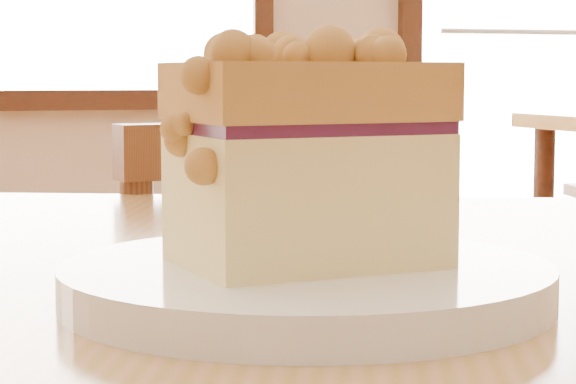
# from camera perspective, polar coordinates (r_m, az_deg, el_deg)

# --- Properties ---
(plate) EXTENTS (0.24, 0.24, 0.02)m
(plate) POSITION_cam_1_polar(r_m,az_deg,el_deg) (0.55, 0.92, -4.74)
(plate) COLOR white
(plate) RESTS_ON cafe_table_main
(cake_slice) EXTENTS (0.14, 0.10, 0.12)m
(cake_slice) POSITION_cam_1_polar(r_m,az_deg,el_deg) (0.54, 0.77, 2.11)
(cake_slice) COLOR #FFEA90
(cake_slice) RESTS_ON plate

